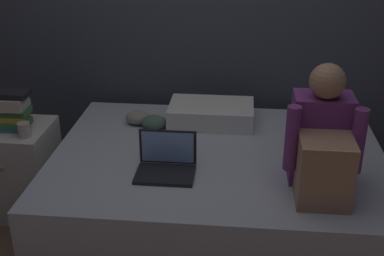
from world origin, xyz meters
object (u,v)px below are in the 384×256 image
at_px(mug, 24,130).
at_px(book_stack, 11,109).
at_px(person_sitting, 322,144).
at_px(clothes_pile, 146,120).
at_px(bed, 217,192).
at_px(pillow, 211,113).
at_px(nightstand, 20,169).
at_px(laptop, 166,163).

bearing_deg(mug, book_stack, 137.32).
relative_size(person_sitting, clothes_pile, 2.31).
relative_size(bed, pillow, 3.57).
bearing_deg(person_sitting, bed, 148.32).
bearing_deg(clothes_pile, pillow, 13.70).
bearing_deg(mug, nightstand, 137.31).
height_order(nightstand, clothes_pile, clothes_pile).
relative_size(bed, clothes_pile, 7.04).
distance_m(nightstand, clothes_pile, 0.88).
bearing_deg(nightstand, book_stack, -42.77).
bearing_deg(bed, person_sitting, -31.68).
height_order(person_sitting, pillow, person_sitting).
bearing_deg(laptop, person_sitting, -5.82).
bearing_deg(nightstand, bed, -4.08).
distance_m(person_sitting, clothes_pile, 1.26).
height_order(pillow, book_stack, book_stack).
height_order(nightstand, pillow, pillow).
xyz_separation_m(laptop, mug, (-0.90, 0.22, 0.06)).
bearing_deg(pillow, mug, -156.49).
relative_size(bed, book_stack, 8.12).
relative_size(nightstand, mug, 6.64).
distance_m(person_sitting, mug, 1.74).
distance_m(bed, mug, 1.23).
bearing_deg(laptop, nightstand, 161.58).
distance_m(nightstand, book_stack, 0.43).
height_order(bed, laptop, laptop).
distance_m(nightstand, pillow, 1.31).
distance_m(laptop, clothes_pile, 0.64).
xyz_separation_m(nightstand, laptop, (1.03, -0.34, 0.29)).
bearing_deg(book_stack, clothes_pile, 18.95).
relative_size(pillow, clothes_pile, 1.97).
height_order(nightstand, laptop, laptop).
xyz_separation_m(book_stack, mug, (0.11, -0.10, -0.09)).
height_order(nightstand, mug, mug).
bearing_deg(pillow, person_sitting, -52.01).
bearing_deg(book_stack, person_sitting, -12.65).
distance_m(bed, clothes_pile, 0.68).
distance_m(book_stack, clothes_pile, 0.84).
xyz_separation_m(person_sitting, clothes_pile, (-1.04, 0.68, -0.20)).
xyz_separation_m(pillow, mug, (-1.10, -0.48, 0.05)).
xyz_separation_m(bed, clothes_pile, (-0.50, 0.35, 0.31)).
bearing_deg(mug, pillow, 23.51).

